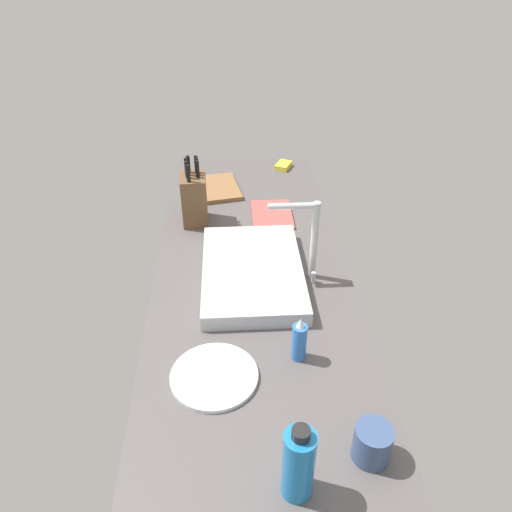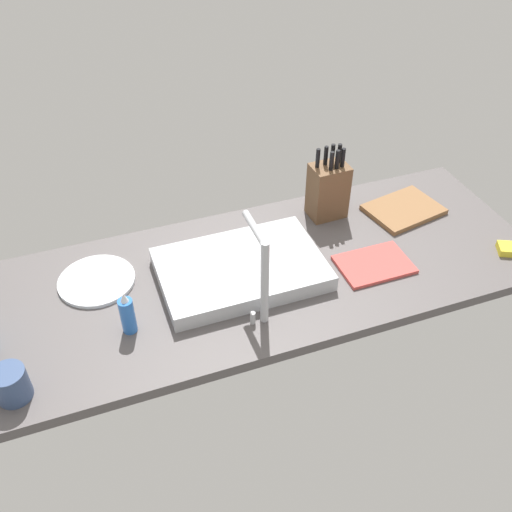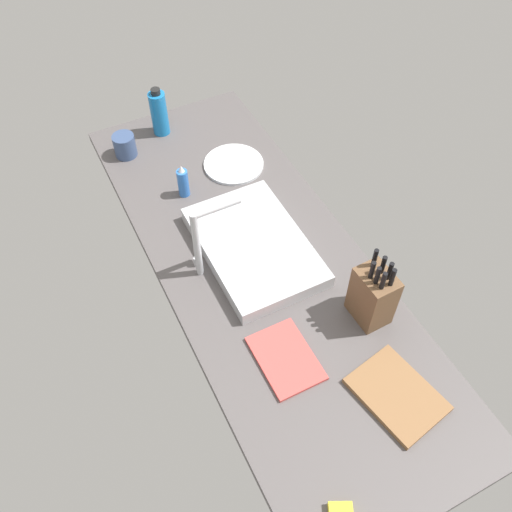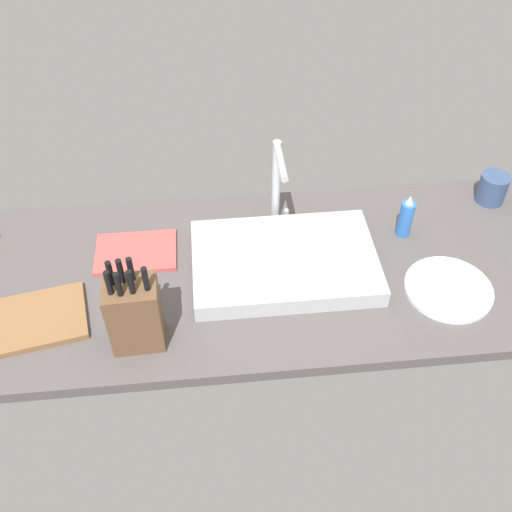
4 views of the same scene
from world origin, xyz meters
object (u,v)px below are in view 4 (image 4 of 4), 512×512
Objects in this scene: knife_block at (134,313)px; soap_bottle at (406,218)px; dish_towel at (136,252)px; coffee_mug at (492,188)px; faucet at (278,180)px; dinner_plate at (448,289)px; cutting_board at (36,320)px; sink_basin at (284,262)px.

knife_block is 82.27cm from soap_bottle.
coffee_mug reaches higher than dish_towel.
faucet is 1.21× the size of dinner_plate.
soap_bottle is 0.62× the size of dish_towel.
faucet is at bearing 168.77° from soap_bottle.
soap_bottle reaches higher than coffee_mug.
dinner_plate is at bearing 3.68° from knife_block.
dinner_plate is 1.03× the size of dish_towel.
sink_basin is at bearing 10.82° from cutting_board.
soap_bottle reaches higher than dish_towel.
faucet is 74.46cm from cutting_board.
faucet reaches higher than soap_bottle.
faucet is 3.08× the size of coffee_mug.
dish_towel is (-2.35, 30.85, -9.77)cm from knife_block.
soap_bottle reaches higher than dinner_plate.
sink_basin is 3.55× the size of soap_bottle.
knife_block is 1.16× the size of dish_towel.
coffee_mug is at bearing 54.78° from dinner_plate.
knife_block is 116.01cm from coffee_mug.
dish_towel is (-41.41, 10.06, -2.05)cm from sink_basin.
soap_bottle is (75.88, 31.51, -4.17)cm from knife_block.
faucet is at bearing 144.46° from dinner_plate.
dinner_plate is (42.90, -30.64, -16.58)cm from faucet.
dish_towel is at bearing 164.95° from dinner_plate.
sink_basin is 67.07cm from cutting_board.
coffee_mug is (68.13, 5.11, -12.55)cm from faucet.
sink_basin is 1.91× the size of knife_block.
cutting_board is at bearing -167.21° from soap_bottle.
cutting_board is 1.07× the size of dinner_plate.
knife_block is 1.86× the size of soap_bottle.
faucet is 45.34cm from dish_towel.
coffee_mug is (134.02, 35.72, 3.73)cm from cutting_board.
faucet reaches higher than knife_block.
faucet is 1.24× the size of dish_towel.
knife_block reaches higher than soap_bottle.
coffee_mug is at bearing 21.60° from soap_bottle.
soap_bottle is 24.76cm from dinner_plate.
dish_towel is 110.42cm from coffee_mug.
faucet reaches higher than coffee_mug.
cutting_board is at bearing -165.08° from coffee_mug.
sink_basin is 44.92cm from knife_block.
cutting_board is (-26.80, 8.21, -9.47)cm from knife_block.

